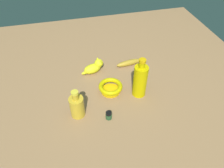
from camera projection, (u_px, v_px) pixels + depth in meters
name	position (u px, v px, depth m)	size (l,w,h in m)	color
ground	(112.00, 91.00, 1.28)	(2.00, 2.00, 0.00)	#936D47
bottle_short	(77.00, 106.00, 1.10)	(0.08, 0.08, 0.18)	gold
nail_polish_jar	(109.00, 115.00, 1.11)	(0.03, 0.03, 0.05)	#224D2A
bottle_tall	(140.00, 80.00, 1.19)	(0.08, 0.08, 0.25)	#CEB704
banana	(129.00, 63.00, 1.45)	(0.19, 0.04, 0.04)	#B38D26
cat_figurine	(94.00, 67.00, 1.38)	(0.10, 0.15, 0.10)	yellow
bowl	(110.00, 87.00, 1.26)	(0.14, 0.14, 0.05)	#E6B40C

